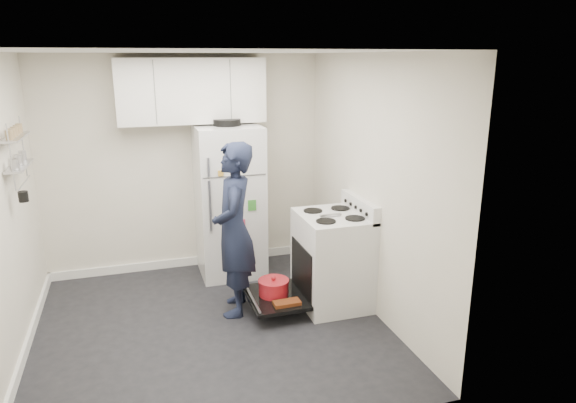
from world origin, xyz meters
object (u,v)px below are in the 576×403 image
object	(u,v)px
electric_range	(331,260)
person	(234,230)
refrigerator	(229,201)
open_oven_door	(275,292)

from	to	relation	value
electric_range	person	size ratio (longest dim) A/B	0.65
refrigerator	person	bearing A→B (deg)	-98.56
open_oven_door	person	bearing A→B (deg)	162.61
refrigerator	electric_range	bearing A→B (deg)	-53.35
electric_range	refrigerator	distance (m)	1.43
open_oven_door	refrigerator	xyz separation A→B (m)	(-0.22, 1.08, 0.68)
open_oven_door	person	distance (m)	0.76
open_oven_door	refrigerator	world-z (taller)	refrigerator
electric_range	person	world-z (taller)	person
open_oven_door	refrigerator	bearing A→B (deg)	101.72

